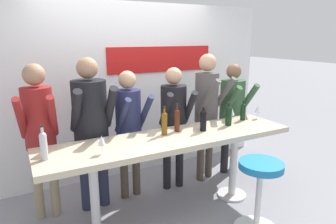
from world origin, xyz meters
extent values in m
plane|color=gray|center=(0.00, 0.00, 0.00)|extent=(40.00, 40.00, 0.00)
cube|color=white|center=(0.00, 1.31, 1.21)|extent=(4.39, 0.10, 2.42)
cube|color=red|center=(0.50, 1.25, 1.65)|extent=(1.62, 0.02, 0.36)
cube|color=beige|center=(0.00, 0.00, 0.90)|extent=(2.79, 0.67, 0.06)
cylinder|color=silver|center=(-0.86, 0.00, 0.46)|extent=(0.09, 0.09, 0.87)
cylinder|color=silver|center=(0.86, 0.00, 0.46)|extent=(0.09, 0.09, 0.87)
cylinder|color=silver|center=(0.86, 0.00, 0.01)|extent=(0.36, 0.36, 0.02)
cylinder|color=silver|center=(0.63, -0.68, 0.37)|extent=(0.06, 0.06, 0.70)
cylinder|color=#1972B2|center=(0.63, -0.68, 0.73)|extent=(0.44, 0.44, 0.07)
cylinder|color=gray|center=(-1.33, 0.62, 0.41)|extent=(0.10, 0.10, 0.82)
cylinder|color=gray|center=(-1.17, 0.60, 0.41)|extent=(0.10, 0.10, 0.82)
cylinder|color=maroon|center=(-1.25, 0.61, 1.14)|extent=(0.35, 0.35, 0.65)
sphere|color=#9E7556|center=(-1.25, 0.61, 1.60)|extent=(0.22, 0.22, 0.22)
cylinder|color=maroon|center=(-1.42, 0.48, 1.19)|extent=(0.13, 0.38, 0.49)
cylinder|color=maroon|center=(-1.13, 0.43, 1.19)|extent=(0.13, 0.38, 0.49)
cylinder|color=#23283D|center=(-0.83, 0.55, 0.42)|extent=(0.12, 0.12, 0.84)
cylinder|color=#23283D|center=(-0.63, 0.56, 0.42)|extent=(0.12, 0.12, 0.84)
cylinder|color=black|center=(-0.73, 0.55, 1.18)|extent=(0.38, 0.38, 0.67)
sphere|color=#9E7556|center=(-0.73, 0.55, 1.64)|extent=(0.23, 0.23, 0.23)
cylinder|color=black|center=(-0.91, 0.39, 1.22)|extent=(0.09, 0.40, 0.52)
cylinder|color=black|center=(-0.55, 0.39, 1.22)|extent=(0.09, 0.40, 0.52)
cylinder|color=#473D33|center=(-0.35, 0.58, 0.38)|extent=(0.10, 0.10, 0.76)
cylinder|color=#473D33|center=(-0.19, 0.61, 0.38)|extent=(0.10, 0.10, 0.76)
cylinder|color=#23284C|center=(-0.27, 0.60, 1.06)|extent=(0.34, 0.34, 0.60)
sphere|color=tan|center=(-0.27, 0.60, 1.48)|extent=(0.21, 0.21, 0.21)
cylinder|color=#23284C|center=(-0.40, 0.43, 1.11)|extent=(0.12, 0.36, 0.46)
cylinder|color=#23284C|center=(-0.11, 0.47, 1.11)|extent=(0.12, 0.36, 0.46)
cylinder|color=black|center=(0.23, 0.56, 0.38)|extent=(0.10, 0.10, 0.77)
cylinder|color=black|center=(0.40, 0.54, 0.38)|extent=(0.10, 0.10, 0.77)
cylinder|color=black|center=(0.31, 0.55, 1.07)|extent=(0.36, 0.36, 0.61)
sphere|color=tan|center=(0.31, 0.55, 1.50)|extent=(0.21, 0.21, 0.21)
cylinder|color=black|center=(0.14, 0.42, 1.12)|extent=(0.12, 0.37, 0.47)
cylinder|color=black|center=(0.45, 0.38, 1.12)|extent=(0.12, 0.37, 0.47)
cylinder|color=#473D33|center=(0.75, 0.55, 0.42)|extent=(0.10, 0.10, 0.84)
cylinder|color=#473D33|center=(0.91, 0.58, 0.42)|extent=(0.10, 0.10, 0.84)
cylinder|color=#514C4C|center=(0.83, 0.56, 1.17)|extent=(0.37, 0.37, 0.66)
sphere|color=tan|center=(0.83, 0.56, 1.64)|extent=(0.23, 0.23, 0.23)
cylinder|color=#514C4C|center=(0.72, 0.38, 1.22)|extent=(0.15, 0.39, 0.51)
cylinder|color=#514C4C|center=(1.01, 0.44, 1.22)|extent=(0.15, 0.39, 0.51)
cylinder|color=black|center=(1.20, 0.59, 0.38)|extent=(0.11, 0.11, 0.77)
cylinder|color=black|center=(1.39, 0.60, 0.38)|extent=(0.11, 0.11, 0.77)
cylinder|color=#335638|center=(1.29, 0.59, 1.07)|extent=(0.37, 0.37, 0.61)
sphere|color=brown|center=(1.29, 0.59, 1.49)|extent=(0.21, 0.21, 0.21)
cylinder|color=#335638|center=(1.14, 0.44, 1.11)|extent=(0.11, 0.37, 0.47)
cylinder|color=#335638|center=(1.47, 0.46, 1.11)|extent=(0.11, 0.37, 0.47)
cylinder|color=black|center=(0.41, 0.02, 1.03)|extent=(0.07, 0.07, 0.20)
sphere|color=black|center=(0.41, 0.02, 1.13)|extent=(0.07, 0.07, 0.07)
cylinder|color=black|center=(0.41, 0.02, 1.16)|extent=(0.03, 0.03, 0.07)
cylinder|color=black|center=(0.41, 0.02, 1.20)|extent=(0.03, 0.03, 0.01)
cylinder|color=brown|center=(-0.04, 0.10, 1.03)|extent=(0.06, 0.06, 0.22)
sphere|color=brown|center=(-0.04, 0.10, 1.14)|extent=(0.06, 0.06, 0.06)
cylinder|color=brown|center=(-0.04, 0.10, 1.18)|extent=(0.02, 0.02, 0.08)
cylinder|color=black|center=(-0.04, 0.10, 1.23)|extent=(0.03, 0.03, 0.02)
cylinder|color=black|center=(0.80, 0.06, 1.02)|extent=(0.08, 0.08, 0.20)
sphere|color=black|center=(0.80, 0.06, 1.12)|extent=(0.08, 0.08, 0.08)
cylinder|color=black|center=(0.80, 0.06, 1.16)|extent=(0.03, 0.03, 0.07)
cylinder|color=black|center=(0.80, 0.06, 1.20)|extent=(0.03, 0.03, 0.01)
cylinder|color=black|center=(1.11, 0.16, 1.01)|extent=(0.07, 0.07, 0.18)
sphere|color=black|center=(1.11, 0.16, 1.10)|extent=(0.07, 0.07, 0.07)
cylinder|color=black|center=(1.11, 0.16, 1.14)|extent=(0.02, 0.02, 0.06)
cylinder|color=black|center=(1.11, 0.16, 1.17)|extent=(0.03, 0.03, 0.01)
cylinder|color=#4C1E0F|center=(0.14, 0.14, 1.04)|extent=(0.06, 0.06, 0.22)
sphere|color=#4C1E0F|center=(0.14, 0.14, 1.15)|extent=(0.06, 0.06, 0.06)
cylinder|color=#4C1E0F|center=(0.14, 0.14, 1.19)|extent=(0.02, 0.02, 0.08)
cylinder|color=black|center=(0.14, 0.14, 1.23)|extent=(0.03, 0.03, 0.02)
cylinder|color=#B7BCC1|center=(-1.27, -0.02, 1.03)|extent=(0.06, 0.06, 0.22)
sphere|color=#B7BCC1|center=(-1.27, -0.02, 1.14)|extent=(0.06, 0.06, 0.06)
cylinder|color=#B7BCC1|center=(-1.27, -0.02, 1.18)|extent=(0.02, 0.02, 0.08)
cylinder|color=black|center=(-1.27, -0.02, 1.23)|extent=(0.03, 0.03, 0.02)
cylinder|color=silver|center=(1.33, 0.12, 0.93)|extent=(0.06, 0.06, 0.01)
cylinder|color=silver|center=(1.33, 0.12, 0.97)|extent=(0.01, 0.01, 0.08)
cone|color=silver|center=(1.33, 0.12, 1.06)|extent=(0.07, 0.07, 0.09)
cylinder|color=silver|center=(0.93, 0.15, 0.93)|extent=(0.06, 0.06, 0.01)
cylinder|color=silver|center=(0.93, 0.15, 0.97)|extent=(0.01, 0.01, 0.08)
cone|color=silver|center=(0.93, 0.15, 1.06)|extent=(0.07, 0.07, 0.09)
cylinder|color=silver|center=(-0.80, -0.12, 0.93)|extent=(0.06, 0.06, 0.01)
cylinder|color=silver|center=(-0.80, -0.12, 0.97)|extent=(0.01, 0.01, 0.08)
cone|color=silver|center=(-0.80, -0.12, 1.06)|extent=(0.07, 0.07, 0.09)
camera|label=1|loc=(-1.46, -2.66, 1.97)|focal=32.00mm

